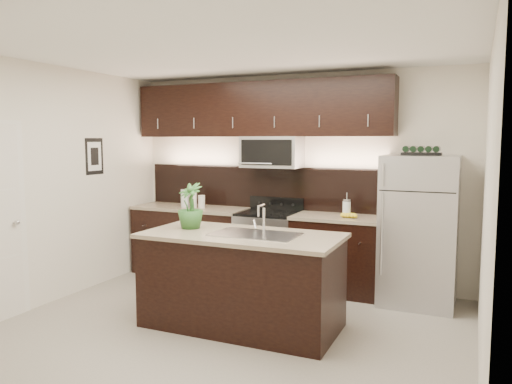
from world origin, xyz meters
TOP-DOWN VIEW (x-y plane):
  - ground at (0.00, 0.00)m, footprint 4.50×4.50m
  - room_walls at (-0.11, -0.04)m, footprint 4.52×4.02m
  - counter_run at (-0.46, 1.69)m, footprint 3.51×0.65m
  - upper_fixtures at (-0.43, 1.84)m, footprint 3.49×0.40m
  - island at (0.08, 0.19)m, footprint 1.96×0.96m
  - sink_faucet at (0.23, 0.20)m, footprint 0.84×0.50m
  - refrigerator at (1.60, 1.63)m, footprint 0.81×0.73m
  - wine_rack at (1.60, 1.63)m, footprint 0.42×0.26m
  - plant at (-0.53, 0.24)m, footprint 0.32×0.32m
  - canisters at (-1.38, 1.64)m, footprint 0.36×0.11m
  - french_press at (0.77, 1.64)m, footprint 0.10×0.10m
  - bananas at (0.76, 1.61)m, footprint 0.21×0.17m

SIDE VIEW (x-z plane):
  - ground at x=0.00m, z-range 0.00..0.00m
  - counter_run at x=-0.46m, z-range 0.00..0.94m
  - island at x=0.08m, z-range 0.00..0.94m
  - refrigerator at x=1.60m, z-range 0.00..1.69m
  - sink_faucet at x=0.23m, z-range 0.81..1.10m
  - bananas at x=0.76m, z-range 0.94..1.00m
  - french_press at x=0.77m, z-range 0.90..1.19m
  - canisters at x=-1.38m, z-range 0.93..1.17m
  - plant at x=-0.53m, z-range 0.94..1.41m
  - room_walls at x=-0.11m, z-range 0.34..3.05m
  - wine_rack at x=1.60m, z-range 1.68..1.78m
  - upper_fixtures at x=-0.43m, z-range 1.31..2.97m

